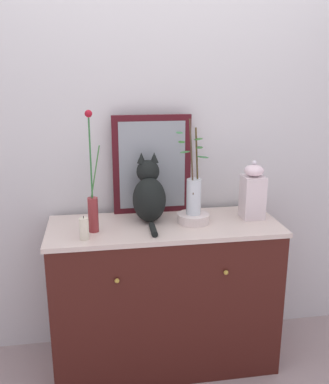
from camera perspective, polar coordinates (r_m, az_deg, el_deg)
ground_plane at (r=2.74m, az=-0.00°, el=-21.08°), size 6.00×6.00×0.00m
wall_back at (r=2.52m, az=-1.17°, el=7.99°), size 4.40×0.08×2.60m
sideboard at (r=2.51m, az=0.00°, el=-13.34°), size 1.24×0.50×0.84m
mirror_leaning at (r=2.45m, az=-1.66°, el=3.60°), size 0.44×0.03×0.56m
cat_sitting at (r=2.34m, az=-2.04°, el=-0.27°), size 0.18×0.36×0.37m
vase_slim_green at (r=2.21m, az=-9.43°, el=-1.55°), size 0.07×0.05×0.62m
bowl_porcelain at (r=2.35m, az=3.79°, el=-3.43°), size 0.17×0.17×0.05m
vase_glass_clear at (r=2.31m, az=3.83°, el=0.08°), size 0.17×0.12×0.51m
jar_lidded_porcelain at (r=2.44m, az=11.56°, el=-0.05°), size 0.12×0.12×0.33m
candle_pillar at (r=2.15m, az=-10.54°, el=-4.79°), size 0.05×0.05×0.12m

